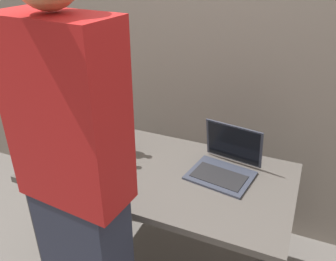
# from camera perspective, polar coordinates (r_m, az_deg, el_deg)

# --- Properties ---
(desk) EXTENTS (1.40, 0.73, 0.75)m
(desk) POSITION_cam_1_polar(r_m,az_deg,el_deg) (1.95, -1.19, -9.53)
(desk) COLOR #56514C
(desk) RESTS_ON ground
(laptop) EXTENTS (0.36, 0.35, 0.24)m
(laptop) POSITION_cam_1_polar(r_m,az_deg,el_deg) (1.87, 9.40, -5.28)
(laptop) COLOR #383D4C
(laptop) RESTS_ON desk
(beer_bottle_brown) EXTENTS (0.08, 0.08, 0.28)m
(beer_bottle_brown) POSITION_cam_1_polar(r_m,az_deg,el_deg) (2.00, -7.58, -1.07)
(beer_bottle_brown) COLOR #472B14
(beer_bottle_brown) RESTS_ON desk
(beer_bottle_green) EXTENTS (0.07, 0.07, 0.33)m
(beer_bottle_green) POSITION_cam_1_polar(r_m,az_deg,el_deg) (1.91, -10.29, -1.93)
(beer_bottle_green) COLOR #1E5123
(beer_bottle_green) RESTS_ON desk
(beer_bottle_dark) EXTENTS (0.06, 0.06, 0.30)m
(beer_bottle_dark) POSITION_cam_1_polar(r_m,az_deg,el_deg) (2.04, -9.78, -0.00)
(beer_bottle_dark) COLOR #333333
(beer_bottle_dark) RESTS_ON desk
(person_figure) EXTENTS (0.41, 0.29, 1.87)m
(person_figure) POSITION_cam_1_polar(r_m,az_deg,el_deg) (1.38, -14.31, -11.32)
(person_figure) COLOR #2D3347
(person_figure) RESTS_ON ground
(back_wall) EXTENTS (6.00, 0.10, 2.60)m
(back_wall) POSITION_cam_1_polar(r_m,az_deg,el_deg) (2.27, 6.20, 14.60)
(back_wall) COLOR gray
(back_wall) RESTS_ON ground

